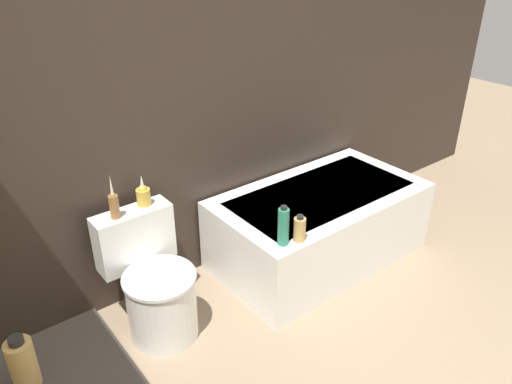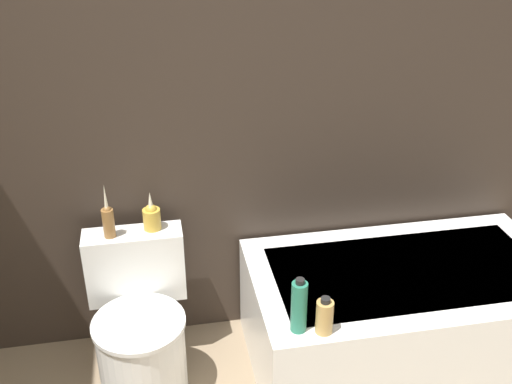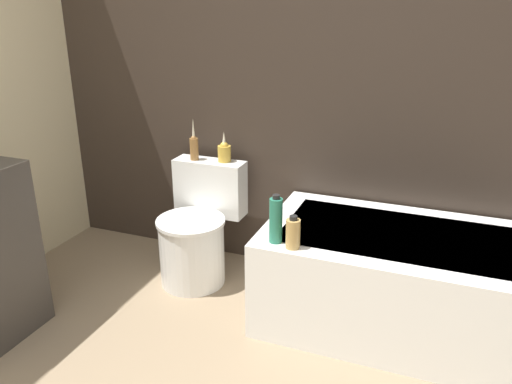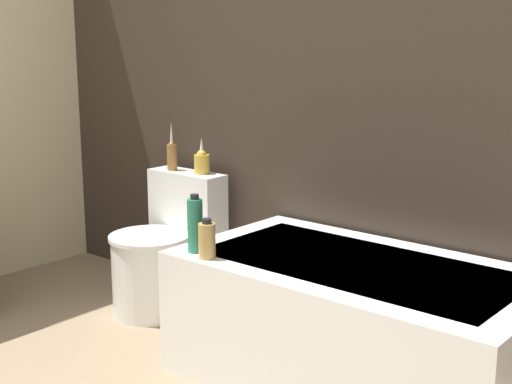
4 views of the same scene
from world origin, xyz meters
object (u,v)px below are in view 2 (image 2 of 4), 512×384
(bathtub, at_px, (402,314))
(toilet, at_px, (141,331))
(shampoo_bottle_tall, at_px, (299,306))
(vase_silver, at_px, (152,216))
(vase_gold, at_px, (108,220))
(shampoo_bottle_short, at_px, (324,316))

(bathtub, height_order, toilet, toilet)
(bathtub, distance_m, shampoo_bottle_tall, 0.75)
(bathtub, xyz_separation_m, toilet, (-1.20, 0.07, 0.03))
(bathtub, relative_size, shampoo_bottle_tall, 5.90)
(vase_silver, relative_size, shampoo_bottle_tall, 0.77)
(toilet, height_order, shampoo_bottle_tall, shampoo_bottle_tall)
(vase_gold, height_order, vase_silver, vase_gold)
(shampoo_bottle_tall, bearing_deg, shampoo_bottle_short, -17.36)
(vase_gold, bearing_deg, bathtub, -10.86)
(vase_gold, bearing_deg, shampoo_bottle_short, -35.49)
(shampoo_bottle_short, bearing_deg, bathtub, 33.52)
(bathtub, bearing_deg, vase_gold, 169.14)
(bathtub, bearing_deg, vase_silver, 165.80)
(toilet, relative_size, shampoo_bottle_tall, 2.86)
(bathtub, distance_m, toilet, 1.21)
(bathtub, height_order, shampoo_bottle_short, shampoo_bottle_short)
(bathtub, bearing_deg, shampoo_bottle_tall, -153.17)
(toilet, bearing_deg, shampoo_bottle_tall, -30.58)
(vase_gold, xyz_separation_m, vase_silver, (0.18, 0.03, -0.02))
(vase_silver, xyz_separation_m, shampoo_bottle_tall, (0.53, -0.58, -0.13))
(shampoo_bottle_tall, bearing_deg, bathtub, 26.83)
(vase_silver, xyz_separation_m, shampoo_bottle_short, (0.62, -0.61, -0.16))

